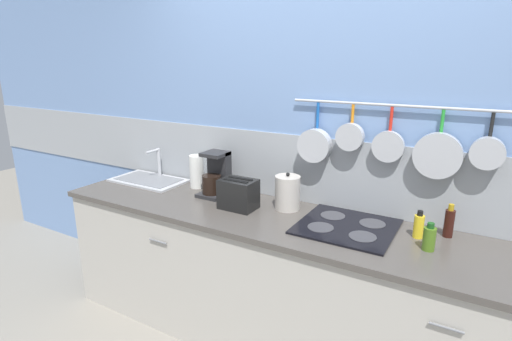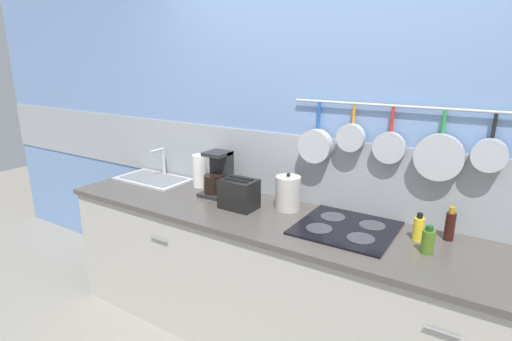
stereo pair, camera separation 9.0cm
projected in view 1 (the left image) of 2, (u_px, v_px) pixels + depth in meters
wall_back at (327, 146)px, 2.53m from camera, size 7.20×0.15×2.60m
cabinet_base at (299, 291)px, 2.45m from camera, size 3.32×0.64×0.85m
countertop at (301, 225)px, 2.33m from camera, size 3.36×0.66×0.03m
sink_basin at (149, 179)px, 3.11m from camera, size 0.57×0.33×0.24m
paper_towel_roll at (197, 171)px, 2.94m from camera, size 0.10×0.10×0.24m
coffee_maker at (216, 177)px, 2.78m from camera, size 0.18×0.22×0.31m
toaster at (238, 194)px, 2.53m from camera, size 0.24×0.16×0.19m
kettle at (287, 193)px, 2.52m from camera, size 0.16×0.16×0.24m
cooktop at (347, 226)px, 2.26m from camera, size 0.53×0.50×0.01m
bottle_cooking_wine at (419, 226)px, 2.12m from camera, size 0.05×0.05×0.15m
bottle_hot_sauce at (429, 238)px, 1.98m from camera, size 0.06×0.06×0.14m
bottle_olive_oil at (449, 222)px, 2.13m from camera, size 0.05×0.05×0.18m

